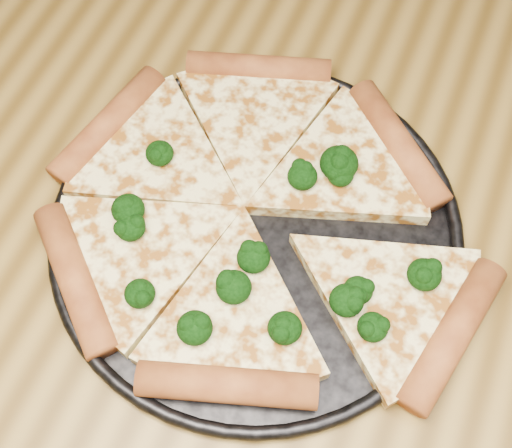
% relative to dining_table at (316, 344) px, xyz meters
% --- Properties ---
extents(dining_table, '(1.20, 0.90, 0.75)m').
position_rel_dining_table_xyz_m(dining_table, '(0.00, 0.00, 0.00)').
color(dining_table, olive).
rests_on(dining_table, ground).
extents(pizza_pan, '(0.36, 0.36, 0.02)m').
position_rel_dining_table_xyz_m(pizza_pan, '(-0.08, 0.05, 0.10)').
color(pizza_pan, black).
rests_on(pizza_pan, dining_table).
extents(pizza, '(0.41, 0.37, 0.03)m').
position_rel_dining_table_xyz_m(pizza, '(-0.09, 0.06, 0.11)').
color(pizza, '#F7E797').
rests_on(pizza, pizza_pan).
extents(broccoli_florets, '(0.28, 0.22, 0.03)m').
position_rel_dining_table_xyz_m(broccoli_florets, '(-0.06, 0.03, 0.12)').
color(broccoli_florets, black).
rests_on(broccoli_florets, pizza).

